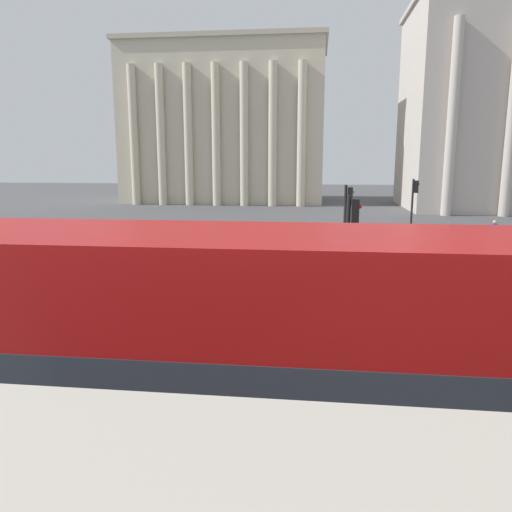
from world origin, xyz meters
TOP-DOWN VIEW (x-y plane):
  - double_decker_bus at (-2.52, 4.12)m, footprint 11.49×2.71m
  - plaza_building_left at (-11.99, 57.76)m, footprint 23.51×12.67m
  - traffic_light_near at (-0.16, 11.59)m, footprint 0.42×0.24m
  - traffic_light_mid at (0.15, 18.76)m, footprint 0.42×0.24m
  - traffic_light_far at (4.43, 27.20)m, footprint 0.42×0.24m
  - car_maroon at (-8.03, 16.67)m, footprint 4.20×1.93m
  - pedestrian_yellow at (-5.55, 24.29)m, footprint 0.32×0.32m
  - pedestrian_blue at (8.76, 26.56)m, footprint 0.32×0.32m

SIDE VIEW (x-z plane):
  - car_maroon at x=-8.03m, z-range 0.02..1.37m
  - pedestrian_yellow at x=-5.55m, z-range 0.12..1.76m
  - pedestrian_blue at x=8.76m, z-range 0.12..1.77m
  - double_decker_bus at x=-2.52m, z-range 0.25..4.26m
  - traffic_light_far at x=4.43m, z-range 0.59..4.48m
  - traffic_light_mid at x=0.15m, z-range 0.60..4.53m
  - traffic_light_near at x=-0.16m, z-range 0.60..4.61m
  - plaza_building_left at x=-11.99m, z-range -0.01..18.11m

